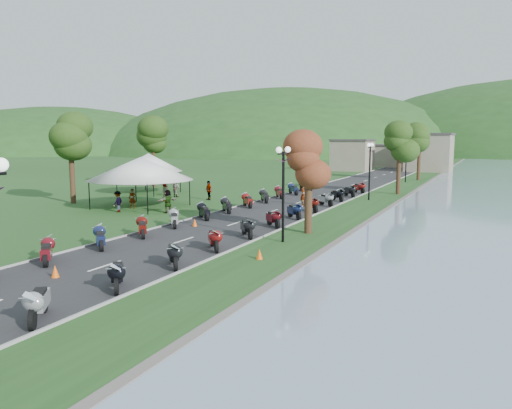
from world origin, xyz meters
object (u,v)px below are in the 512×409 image
at_px(pedestrian_b, 176,197).
at_px(pedestrian_c, 118,212).
at_px(vendor_tent_main, 141,182).
at_px(pedestrian_a, 133,209).

relative_size(pedestrian_b, pedestrian_c, 1.08).
height_order(vendor_tent_main, pedestrian_b, vendor_tent_main).
bearing_deg(pedestrian_b, vendor_tent_main, 122.87).
xyz_separation_m(vendor_tent_main, pedestrian_c, (0.04, -2.80, -2.00)).
distance_m(pedestrian_a, pedestrian_c, 1.98).
height_order(pedestrian_b, pedestrian_c, pedestrian_b).
xyz_separation_m(pedestrian_a, pedestrian_b, (-1.41, 7.97, 0.00)).
xyz_separation_m(pedestrian_b, pedestrian_c, (1.64, -9.94, 0.00)).
bearing_deg(pedestrian_a, vendor_tent_main, 52.83).
height_order(pedestrian_a, pedestrian_b, pedestrian_b).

